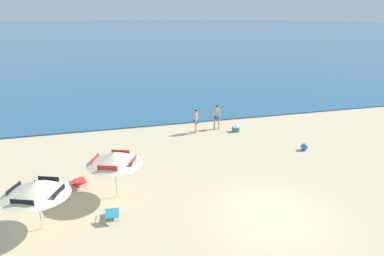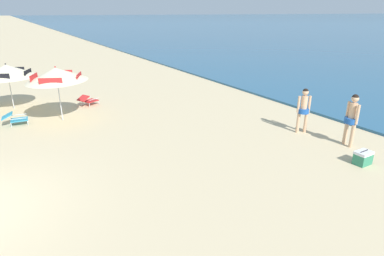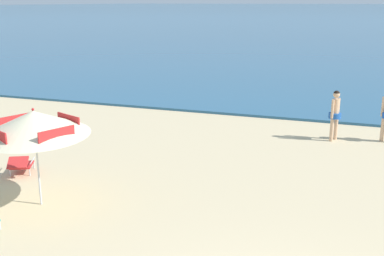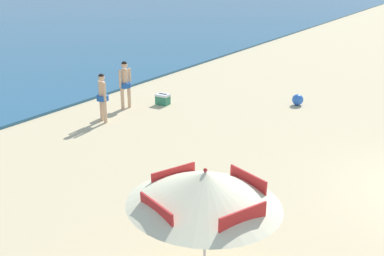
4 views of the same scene
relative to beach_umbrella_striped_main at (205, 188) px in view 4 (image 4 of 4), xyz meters
The scene contains 5 objects.
beach_umbrella_striped_main is the anchor object (origin of this frame).
person_standing_near_shore 10.81m from the beach_umbrella_striped_main, 46.00° to the left, with size 0.50×0.43×1.74m.
person_standing_beside 9.46m from the beach_umbrella_striped_main, 51.55° to the left, with size 0.40×0.45×1.64m.
cooler_box 11.14m from the beach_umbrella_striped_main, 38.71° to the left, with size 0.36×0.50×0.43m.
beach_ball 11.59m from the beach_umbrella_striped_main, 12.83° to the left, with size 0.42×0.42×0.42m, color blue.
Camera 4 is at (-11.34, -0.03, 5.02)m, focal length 44.71 mm.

